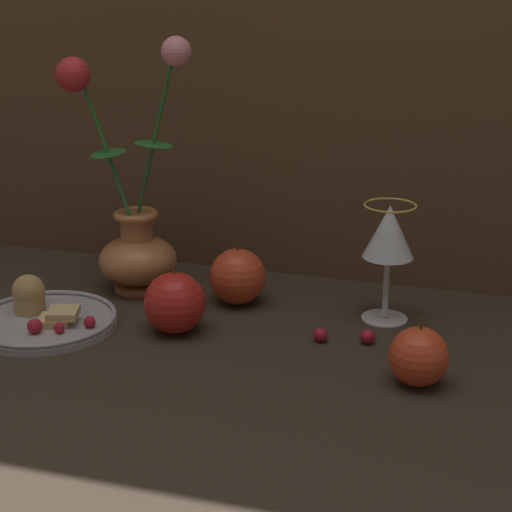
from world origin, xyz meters
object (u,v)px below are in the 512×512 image
plate_with_pastries (43,316)px  apple_near_glass (419,357)px  wine_glass (389,236)px  vase (135,230)px  apple_beside_vase (238,277)px  apple_at_table_edge (175,303)px

plate_with_pastries → apple_near_glass: (0.49, -0.03, 0.02)m
plate_with_pastries → wine_glass: bearing=19.3°
wine_glass → apple_near_glass: size_ratio=1.99×
vase → apple_beside_vase: 0.17m
plate_with_pastries → apple_beside_vase: 0.27m
plate_with_pastries → apple_at_table_edge: size_ratio=2.05×
plate_with_pastries → apple_beside_vase: (0.22, 0.15, 0.03)m
vase → apple_near_glass: bearing=-23.1°
vase → apple_beside_vase: bearing=-3.5°
wine_glass → apple_beside_vase: bearing=-179.4°
apple_beside_vase → apple_near_glass: bearing=-32.7°
plate_with_pastries → apple_at_table_edge: (0.17, 0.03, 0.03)m
apple_beside_vase → apple_at_table_edge: 0.13m
apple_beside_vase → vase: bearing=176.5°
plate_with_pastries → apple_beside_vase: size_ratio=2.07×
apple_near_glass → plate_with_pastries: bearing=177.1°
plate_with_pastries → wine_glass: size_ratio=1.18×
vase → plate_with_pastries: bearing=-112.2°
plate_with_pastries → apple_near_glass: size_ratio=2.34×
apple_at_table_edge → apple_beside_vase: bearing=67.6°
vase → apple_near_glass: size_ratio=4.50×
plate_with_pastries → vase: bearing=67.8°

